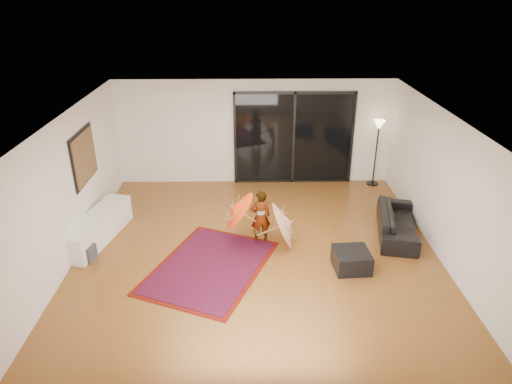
{
  "coord_description": "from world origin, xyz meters",
  "views": [
    {
      "loc": [
        -0.15,
        -7.67,
        4.87
      ],
      "look_at": [
        -0.01,
        0.44,
        1.1
      ],
      "focal_mm": 32.0,
      "sensor_mm": 36.0,
      "label": 1
    }
  ],
  "objects_px": {
    "media_console": "(98,227)",
    "sofa": "(397,222)",
    "ottoman": "(351,260)",
    "child": "(261,217)"
  },
  "relations": [
    {
      "from": "media_console",
      "to": "ottoman",
      "type": "bearing_deg",
      "value": 0.1
    },
    {
      "from": "sofa",
      "to": "ottoman",
      "type": "distance_m",
      "value": 1.75
    },
    {
      "from": "ottoman",
      "to": "child",
      "type": "height_order",
      "value": "child"
    },
    {
      "from": "ottoman",
      "to": "child",
      "type": "distance_m",
      "value": 1.98
    },
    {
      "from": "media_console",
      "to": "sofa",
      "type": "height_order",
      "value": "media_console"
    },
    {
      "from": "child",
      "to": "media_console",
      "type": "bearing_deg",
      "value": -13.95
    },
    {
      "from": "media_console",
      "to": "ottoman",
      "type": "height_order",
      "value": "media_console"
    },
    {
      "from": "sofa",
      "to": "child",
      "type": "relative_size",
      "value": 1.67
    },
    {
      "from": "media_console",
      "to": "ottoman",
      "type": "relative_size",
      "value": 3.16
    },
    {
      "from": "media_console",
      "to": "ottoman",
      "type": "xyz_separation_m",
      "value": [
        4.98,
        -1.13,
        -0.1
      ]
    }
  ]
}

